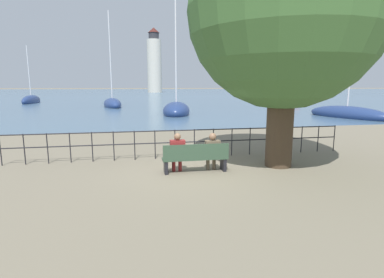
{
  "coord_description": "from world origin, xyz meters",
  "views": [
    {
      "loc": [
        -1.79,
        -8.76,
        2.6
      ],
      "look_at": [
        0.0,
        0.5,
        0.94
      ],
      "focal_mm": 28.0,
      "sensor_mm": 36.0,
      "label": 1
    }
  ],
  "objects_px": {
    "shade_tree": "(286,11)",
    "sailboat_2": "(112,104)",
    "seated_person_left": "(177,151)",
    "sailboat_3": "(282,101)",
    "park_bench": "(196,158)",
    "sailboat_5": "(31,101)",
    "sailboat_4": "(347,114)",
    "harbor_lighthouse": "(154,63)",
    "sailboat_1": "(176,110)",
    "seated_person_right": "(212,150)"
  },
  "relations": [
    {
      "from": "seated_person_left",
      "to": "sailboat_5",
      "type": "bearing_deg",
      "value": 111.87
    },
    {
      "from": "shade_tree",
      "to": "park_bench",
      "type": "relative_size",
      "value": 3.94
    },
    {
      "from": "park_bench",
      "to": "seated_person_right",
      "type": "distance_m",
      "value": 0.59
    },
    {
      "from": "sailboat_4",
      "to": "harbor_lighthouse",
      "type": "xyz_separation_m",
      "value": [
        -8.55,
        111.36,
        12.37
      ]
    },
    {
      "from": "sailboat_4",
      "to": "sailboat_5",
      "type": "relative_size",
      "value": 1.15
    },
    {
      "from": "park_bench",
      "to": "sailboat_3",
      "type": "distance_m",
      "value": 42.01
    },
    {
      "from": "sailboat_5",
      "to": "harbor_lighthouse",
      "type": "bearing_deg",
      "value": 72.19
    },
    {
      "from": "shade_tree",
      "to": "sailboat_3",
      "type": "relative_size",
      "value": 0.88
    },
    {
      "from": "park_bench",
      "to": "sailboat_1",
      "type": "xyz_separation_m",
      "value": [
        2.07,
        19.05,
        -0.04
      ]
    },
    {
      "from": "sailboat_2",
      "to": "sailboat_3",
      "type": "distance_m",
      "value": 26.61
    },
    {
      "from": "sailboat_3",
      "to": "sailboat_4",
      "type": "height_order",
      "value": "sailboat_4"
    },
    {
      "from": "seated_person_right",
      "to": "sailboat_1",
      "type": "distance_m",
      "value": 19.03
    },
    {
      "from": "seated_person_left",
      "to": "sailboat_2",
      "type": "distance_m",
      "value": 31.35
    },
    {
      "from": "harbor_lighthouse",
      "to": "shade_tree",
      "type": "bearing_deg",
      "value": -92.09
    },
    {
      "from": "sailboat_2",
      "to": "sailboat_3",
      "type": "height_order",
      "value": "sailboat_2"
    },
    {
      "from": "shade_tree",
      "to": "sailboat_1",
      "type": "xyz_separation_m",
      "value": [
        -0.77,
        18.83,
        -4.46
      ]
    },
    {
      "from": "sailboat_1",
      "to": "sailboat_3",
      "type": "height_order",
      "value": "sailboat_1"
    },
    {
      "from": "park_bench",
      "to": "sailboat_4",
      "type": "height_order",
      "value": "sailboat_4"
    },
    {
      "from": "sailboat_3",
      "to": "harbor_lighthouse",
      "type": "height_order",
      "value": "harbor_lighthouse"
    },
    {
      "from": "park_bench",
      "to": "seated_person_left",
      "type": "bearing_deg",
      "value": 171.81
    },
    {
      "from": "sailboat_4",
      "to": "sailboat_1",
      "type": "bearing_deg",
      "value": 143.41
    },
    {
      "from": "sailboat_2",
      "to": "seated_person_left",
      "type": "bearing_deg",
      "value": -94.17
    },
    {
      "from": "sailboat_3",
      "to": "sailboat_5",
      "type": "height_order",
      "value": "sailboat_5"
    },
    {
      "from": "shade_tree",
      "to": "park_bench",
      "type": "xyz_separation_m",
      "value": [
        -2.84,
        -0.22,
        -4.42
      ]
    },
    {
      "from": "seated_person_left",
      "to": "sailboat_1",
      "type": "bearing_deg",
      "value": 82.15
    },
    {
      "from": "shade_tree",
      "to": "sailboat_4",
      "type": "distance_m",
      "value": 19.39
    },
    {
      "from": "sailboat_3",
      "to": "sailboat_5",
      "type": "relative_size",
      "value": 0.96
    },
    {
      "from": "park_bench",
      "to": "sailboat_5",
      "type": "distance_m",
      "value": 46.51
    },
    {
      "from": "seated_person_right",
      "to": "sailboat_2",
      "type": "height_order",
      "value": "sailboat_2"
    },
    {
      "from": "seated_person_left",
      "to": "harbor_lighthouse",
      "type": "distance_m",
      "value": 125.88
    },
    {
      "from": "sailboat_2",
      "to": "seated_person_right",
      "type": "bearing_deg",
      "value": -92.2
    },
    {
      "from": "sailboat_5",
      "to": "park_bench",
      "type": "bearing_deg",
      "value": -68.31
    },
    {
      "from": "sailboat_3",
      "to": "park_bench",
      "type": "bearing_deg",
      "value": -128.19
    },
    {
      "from": "seated_person_right",
      "to": "sailboat_1",
      "type": "bearing_deg",
      "value": 85.4
    },
    {
      "from": "seated_person_left",
      "to": "sailboat_1",
      "type": "distance_m",
      "value": 19.15
    },
    {
      "from": "park_bench",
      "to": "sailboat_2",
      "type": "height_order",
      "value": "sailboat_2"
    },
    {
      "from": "sailboat_4",
      "to": "park_bench",
      "type": "bearing_deg",
      "value": -154.95
    },
    {
      "from": "seated_person_left",
      "to": "seated_person_right",
      "type": "xyz_separation_m",
      "value": [
        1.09,
        0.0,
        -0.01
      ]
    },
    {
      "from": "sailboat_4",
      "to": "sailboat_5",
      "type": "distance_m",
      "value": 44.61
    },
    {
      "from": "shade_tree",
      "to": "sailboat_1",
      "type": "height_order",
      "value": "sailboat_1"
    },
    {
      "from": "park_bench",
      "to": "sailboat_5",
      "type": "bearing_deg",
      "value": 112.46
    },
    {
      "from": "park_bench",
      "to": "sailboat_2",
      "type": "relative_size",
      "value": 0.16
    },
    {
      "from": "shade_tree",
      "to": "sailboat_2",
      "type": "relative_size",
      "value": 0.65
    },
    {
      "from": "park_bench",
      "to": "sailboat_2",
      "type": "distance_m",
      "value": 31.5
    },
    {
      "from": "sailboat_5",
      "to": "harbor_lighthouse",
      "type": "height_order",
      "value": "harbor_lighthouse"
    },
    {
      "from": "seated_person_left",
      "to": "sailboat_3",
      "type": "xyz_separation_m",
      "value": [
        22.18,
        35.93,
        -0.33
      ]
    },
    {
      "from": "seated_person_left",
      "to": "sailboat_2",
      "type": "height_order",
      "value": "sailboat_2"
    },
    {
      "from": "seated_person_right",
      "to": "sailboat_3",
      "type": "xyz_separation_m",
      "value": [
        21.1,
        35.93,
        -0.32
      ]
    },
    {
      "from": "park_bench",
      "to": "harbor_lighthouse",
      "type": "height_order",
      "value": "harbor_lighthouse"
    },
    {
      "from": "sailboat_1",
      "to": "sailboat_2",
      "type": "bearing_deg",
      "value": 128.61
    }
  ]
}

